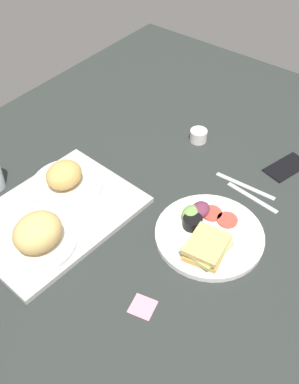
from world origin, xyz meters
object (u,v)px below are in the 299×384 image
Objects in this scene: espresso_cup at (198,136)px; knife at (245,186)px; serving_tray at (55,215)px; plate_with_salad at (207,234)px; bread_plate_near at (38,235)px; cell_phone at (287,167)px; sticky_note at (143,307)px; fork at (252,197)px; bread_plate_far at (65,179)px.

espresso_cup reaches higher than knife.
serving_tray is 41.86cm from plate_with_salad.
cell_phone is (68.45, -35.86, -5.56)cm from bread_plate_near.
cell_phone is 65.70cm from sticky_note.
cell_phone is at bearing -89.66° from fork.
bread_plate_near is 60.83cm from fork.
bread_plate_near is at bearing 95.43° from sticky_note.
bread_plate_near is 1.13× the size of fork.
serving_tray is at bearing 78.78° from sticky_note.
cell_phone reaches higher than fork.
sticky_note is at bearing -111.99° from bread_plate_far.
fork is at bearing -170.65° from cell_phone.
sticky_note is at bearing 93.03° from fork.
bread_plate_far reaches higher than sticky_note.
cell_phone is at bearing -6.46° from plate_with_salad.
bread_plate_near reaches higher than espresso_cup.
knife is (3.00, 4.00, 0.00)cm from fork.
fork is at bearing -34.00° from bread_plate_near.
bread_plate_far reaches higher than cell_phone.
serving_tray reaches higher than cell_phone.
plate_with_salad is at bearing -62.47° from serving_tray.
bread_plate_far is 1.44× the size of cell_phone.
serving_tray is 2.37× the size of knife.
fork is at bearing 140.56° from knife.
plate_with_salad reaches higher than espresso_cup.
plate_with_salad is 5.16× the size of espresso_cup.
fork is (50.21, -33.86, -5.71)cm from bread_plate_near.
cell_phone is (18.24, -1.99, 0.15)cm from fork.
bread_plate_near is at bearing 173.91° from espresso_cup.
espresso_cup is at bearing 36.42° from plate_with_salad.
bread_plate_far is at bearing 158.40° from espresso_cup.
cell_phone is at bearing -43.51° from bread_plate_far.
espresso_cup is at bearing -21.60° from bread_plate_far.
cell_phone is (58.25, -41.51, -0.40)cm from serving_tray.
cell_phone is (38.90, -4.40, -1.29)cm from plate_with_salad.
plate_with_salad is 2.01× the size of cell_phone.
sticky_note is (-47.27, 2.92, -0.19)cm from fork.
serving_tray is 2.17× the size of bread_plate_far.
serving_tray is 12.76cm from bread_plate_near.
plate_with_salad is 26.67cm from sticky_note.
plate_with_salad is 1.70× the size of fork.
serving_tray reaches higher than fork.
bread_plate_far reaches higher than plate_with_salad.
cell_phone is at bearing -114.02° from knife.
knife is (43.01, -35.52, -0.55)cm from serving_tray.
bread_plate_far is 43.18cm from plate_with_salad.
espresso_cup is at bearing -25.65° from knife.
serving_tray is at bearing 51.91° from fork.
fork reaches higher than sticky_note.
serving_tray is 8.04× the size of sticky_note.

